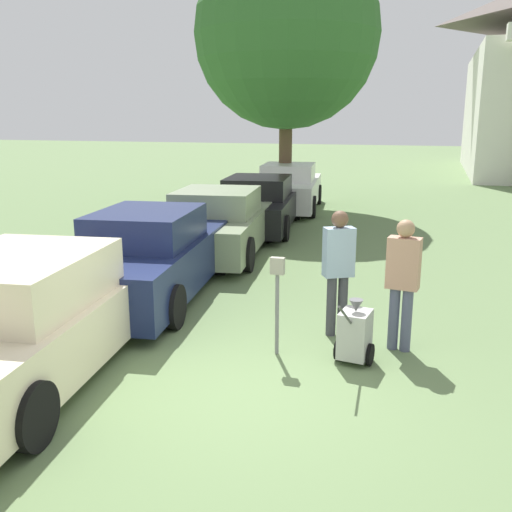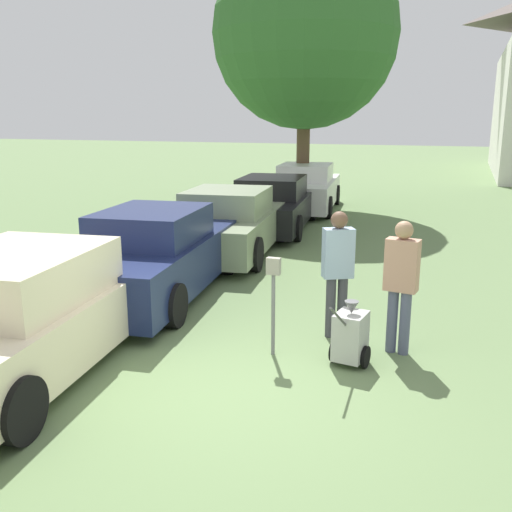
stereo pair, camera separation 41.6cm
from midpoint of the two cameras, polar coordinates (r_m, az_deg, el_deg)
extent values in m
plane|color=#607A4C|center=(6.78, -3.51, -13.23)|extent=(120.00, 120.00, 0.00)
cube|color=beige|center=(7.66, -22.91, -6.59)|extent=(2.59, 5.45, 0.74)
cube|color=beige|center=(7.30, -24.26, -2.19)|extent=(1.97, 2.40, 0.60)
cylinder|color=black|center=(9.51, -22.44, -4.05)|extent=(0.27, 0.69, 0.67)
cylinder|color=black|center=(8.68, -11.75, -4.94)|extent=(0.27, 0.69, 0.67)
cylinder|color=black|center=(6.02, -23.28, -14.52)|extent=(0.27, 0.69, 0.67)
cube|color=#19234C|center=(10.16, -11.50, -0.66)|extent=(2.40, 5.05, 0.82)
cube|color=#19234C|center=(9.84, -12.09, 2.91)|extent=(1.82, 2.23, 0.55)
cylinder|color=black|center=(11.90, -12.80, 0.11)|extent=(0.27, 0.69, 0.67)
cylinder|color=black|center=(11.36, -4.61, -0.24)|extent=(0.27, 0.69, 0.67)
cylinder|color=black|center=(9.29, -19.80, -4.23)|extent=(0.27, 0.69, 0.67)
cylinder|color=black|center=(8.58, -9.53, -5.04)|extent=(0.27, 0.69, 0.67)
cube|color=gray|center=(13.08, -4.63, 2.69)|extent=(2.51, 4.86, 0.75)
cube|color=gray|center=(12.80, -4.89, 5.40)|extent=(1.93, 2.16, 0.55)
cylinder|color=black|center=(14.74, -6.80, 3.04)|extent=(0.27, 0.73, 0.72)
cylinder|color=black|center=(14.32, 0.45, 2.83)|extent=(0.27, 0.73, 0.72)
cylinder|color=black|center=(12.06, -10.62, 0.50)|extent=(0.27, 0.73, 0.72)
cylinder|color=black|center=(11.55, -1.83, 0.15)|extent=(0.27, 0.73, 0.72)
cube|color=black|center=(16.05, -0.42, 4.73)|extent=(2.50, 5.20, 0.74)
cube|color=black|center=(15.76, -0.55, 6.92)|extent=(1.90, 2.30, 0.55)
cylinder|color=black|center=(17.76, -2.47, 4.88)|extent=(0.27, 0.69, 0.67)
cylinder|color=black|center=(17.47, 3.43, 4.72)|extent=(0.27, 0.69, 0.67)
cylinder|color=black|center=(14.79, -4.97, 3.03)|extent=(0.27, 0.69, 0.67)
cylinder|color=black|center=(14.44, 2.09, 2.82)|extent=(0.27, 0.69, 0.67)
cube|color=silver|center=(19.36, 2.70, 6.41)|extent=(2.47, 5.01, 0.82)
cube|color=silver|center=(19.10, 2.65, 8.37)|extent=(1.88, 2.22, 0.54)
cylinder|color=black|center=(20.98, 0.71, 6.30)|extent=(0.27, 0.71, 0.70)
cylinder|color=black|center=(20.78, 5.70, 6.16)|extent=(0.27, 0.71, 0.70)
cylinder|color=black|center=(18.07, -0.76, 5.08)|extent=(0.27, 0.71, 0.70)
cylinder|color=black|center=(17.84, 5.02, 4.92)|extent=(0.27, 0.71, 0.70)
cylinder|color=slate|center=(7.51, 0.53, -5.88)|extent=(0.05, 0.05, 1.10)
cube|color=gray|center=(7.32, 0.54, -1.00)|extent=(0.18, 0.09, 0.22)
cylinder|color=#3F3F47|center=(8.28, 7.22, -4.91)|extent=(0.14, 0.14, 0.88)
cylinder|color=#3F3F47|center=(8.23, 6.10, -5.00)|extent=(0.14, 0.14, 0.88)
cube|color=#99B2CC|center=(8.04, 6.82, 0.39)|extent=(0.47, 0.39, 0.70)
sphere|color=brown|center=(7.94, 6.91, 3.67)|extent=(0.24, 0.24, 0.24)
cylinder|color=#515670|center=(7.86, 13.35, -6.28)|extent=(0.14, 0.14, 0.87)
cylinder|color=#515670|center=(7.89, 12.14, -6.12)|extent=(0.14, 0.14, 0.87)
cube|color=tan|center=(7.65, 13.05, -0.71)|extent=(0.45, 0.28, 0.69)
sphere|color=tan|center=(7.55, 13.24, 2.68)|extent=(0.23, 0.23, 0.23)
cube|color=#B2B2AD|center=(7.39, 8.26, -7.74)|extent=(0.42, 0.49, 0.60)
cone|color=#59595B|center=(7.26, 8.36, -4.95)|extent=(0.18, 0.18, 0.16)
cylinder|color=#4C4C4C|center=(6.83, 7.21, -5.95)|extent=(0.11, 0.59, 0.43)
cylinder|color=black|center=(7.54, 6.65, -9.24)|extent=(0.09, 0.28, 0.28)
cylinder|color=black|center=(7.43, 9.76, -9.71)|extent=(0.09, 0.28, 0.28)
cylinder|color=brown|center=(19.59, 2.33, 9.28)|extent=(0.44, 0.44, 3.10)
sphere|color=#33662D|center=(19.70, 2.45, 21.26)|extent=(6.01, 6.01, 6.01)
camera|label=1|loc=(0.21, -91.44, -0.35)|focal=40.00mm
camera|label=2|loc=(0.21, 88.56, 0.35)|focal=40.00mm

